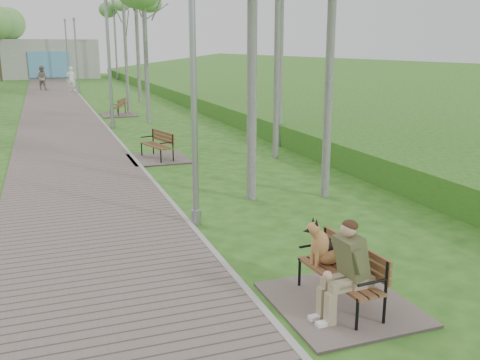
% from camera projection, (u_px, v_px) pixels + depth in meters
% --- Properties ---
extents(ground, '(120.00, 120.00, 0.00)m').
position_uv_depth(ground, '(178.00, 211.00, 11.06)').
color(ground, '#295818').
rests_on(ground, ground).
extents(walkway, '(3.50, 67.00, 0.04)m').
position_uv_depth(walkway, '(56.00, 107.00, 30.04)').
color(walkway, '#74655E').
rests_on(walkway, ground).
extents(kerb, '(0.10, 67.00, 0.05)m').
position_uv_depth(kerb, '(88.00, 105.00, 30.62)').
color(kerb, '#999993').
rests_on(kerb, ground).
extents(embankment, '(14.00, 70.00, 1.60)m').
position_uv_depth(embankment, '(289.00, 101.00, 33.28)').
color(embankment, '#569633').
rests_on(embankment, ground).
extents(building_north, '(10.00, 5.20, 4.00)m').
position_uv_depth(building_north, '(48.00, 59.00, 56.47)').
color(building_north, '#9E9E99').
rests_on(building_north, ground).
extents(bench_main, '(1.72, 1.91, 1.50)m').
position_uv_depth(bench_main, '(338.00, 278.00, 6.87)').
color(bench_main, '#74655E').
rests_on(bench_main, ground).
extents(bench_second, '(1.70, 1.89, 1.05)m').
position_uv_depth(bench_second, '(157.00, 153.00, 16.05)').
color(bench_second, '#74655E').
rests_on(bench_second, ground).
extents(bench_third, '(1.66, 1.84, 1.02)m').
position_uv_depth(bench_third, '(118.00, 112.00, 26.28)').
color(bench_third, '#74655E').
rests_on(bench_third, ground).
extents(lamp_post_near, '(0.19, 0.19, 5.04)m').
position_uv_depth(lamp_post_near, '(194.00, 101.00, 9.67)').
color(lamp_post_near, gray).
rests_on(lamp_post_near, ground).
extents(lamp_post_second, '(0.22, 0.22, 5.74)m').
position_uv_depth(lamp_post_second, '(109.00, 62.00, 21.65)').
color(lamp_post_second, gray).
rests_on(lamp_post_second, ground).
extents(lamp_post_third, '(0.20, 0.20, 5.25)m').
position_uv_depth(lamp_post_third, '(77.00, 59.00, 37.89)').
color(lamp_post_third, gray).
rests_on(lamp_post_third, ground).
extents(lamp_post_far, '(0.23, 0.23, 5.90)m').
position_uv_depth(lamp_post_far, '(67.00, 52.00, 52.36)').
color(lamp_post_far, gray).
rests_on(lamp_post_far, ground).
extents(pedestrian_near, '(0.71, 0.50, 1.85)m').
position_uv_depth(pedestrian_near, '(71.00, 79.00, 39.98)').
color(pedestrian_near, white).
rests_on(pedestrian_near, ground).
extents(pedestrian_far, '(1.12, 1.02, 1.87)m').
position_uv_depth(pedestrian_far, '(42.00, 78.00, 41.01)').
color(pedestrian_far, gray).
rests_on(pedestrian_far, ground).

